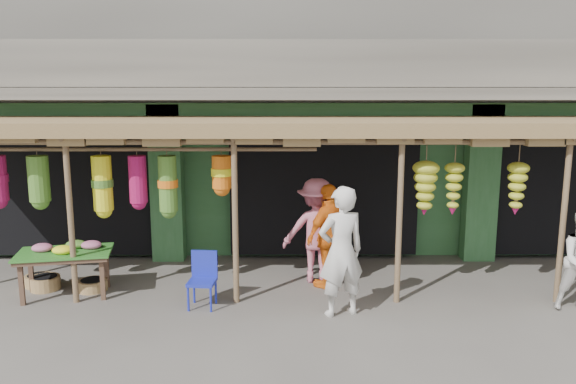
{
  "coord_description": "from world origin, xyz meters",
  "views": [
    {
      "loc": [
        -0.72,
        -8.51,
        3.27
      ],
      "look_at": [
        -0.69,
        1.0,
        1.53
      ],
      "focal_mm": 35.0,
      "sensor_mm": 36.0,
      "label": 1
    }
  ],
  "objects_px": {
    "blue_chair": "(203,276)",
    "person_vendor": "(330,236)",
    "person_front": "(341,252)",
    "person_shopper": "(317,230)",
    "flower_table": "(66,254)"
  },
  "relations": [
    {
      "from": "blue_chair",
      "to": "person_vendor",
      "type": "xyz_separation_m",
      "value": [
        1.99,
        0.85,
        0.41
      ]
    },
    {
      "from": "person_vendor",
      "to": "person_front",
      "type": "bearing_deg",
      "value": 49.74
    },
    {
      "from": "blue_chair",
      "to": "person_front",
      "type": "relative_size",
      "value": 0.44
    },
    {
      "from": "blue_chair",
      "to": "person_vendor",
      "type": "height_order",
      "value": "person_vendor"
    },
    {
      "from": "person_front",
      "to": "person_shopper",
      "type": "height_order",
      "value": "person_front"
    },
    {
      "from": "person_shopper",
      "to": "blue_chair",
      "type": "bearing_deg",
      "value": 34.05
    },
    {
      "from": "flower_table",
      "to": "person_front",
      "type": "distance_m",
      "value": 4.39
    },
    {
      "from": "flower_table",
      "to": "person_front",
      "type": "height_order",
      "value": "person_front"
    },
    {
      "from": "flower_table",
      "to": "blue_chair",
      "type": "relative_size",
      "value": 1.86
    },
    {
      "from": "person_shopper",
      "to": "person_vendor",
      "type": "bearing_deg",
      "value": 129.25
    },
    {
      "from": "person_front",
      "to": "person_vendor",
      "type": "height_order",
      "value": "person_front"
    },
    {
      "from": "flower_table",
      "to": "blue_chair",
      "type": "height_order",
      "value": "flower_table"
    },
    {
      "from": "flower_table",
      "to": "person_vendor",
      "type": "distance_m",
      "value": 4.26
    },
    {
      "from": "person_front",
      "to": "person_shopper",
      "type": "xyz_separation_m",
      "value": [
        -0.28,
        1.49,
        -0.07
      ]
    },
    {
      "from": "flower_table",
      "to": "person_vendor",
      "type": "height_order",
      "value": "person_vendor"
    }
  ]
}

